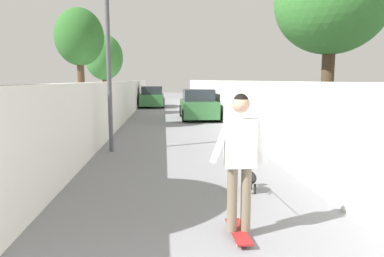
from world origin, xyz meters
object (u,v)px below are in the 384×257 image
lamp_post (108,34)px  tree_left_mid (104,58)px  tree_left_distant (79,38)px  car_far (152,97)px  dog (249,177)px  tree_right_far (331,3)px  skateboard (238,231)px  car_near (198,105)px  person_skateboarder (240,152)px

lamp_post → tree_left_mid: bearing=10.1°
tree_left_distant → car_far: tree_left_distant is taller
tree_left_distant → dog: (-8.28, -4.82, -3.35)m
tree_right_far → tree_left_distant: (5.50, 7.51, -0.31)m
skateboard → tree_left_distant: bearing=22.8°
car_near → car_far: same height
tree_right_far → dog: bearing=135.8°
lamp_post → skateboard: 6.90m
tree_left_mid → car_far: (5.92, -2.47, -2.54)m
skateboard → car_near: (13.72, -0.80, 0.65)m
person_skateboarder → lamp_post: bearing=23.6°
dog → lamp_post: bearing=38.5°
tree_right_far → car_far: size_ratio=1.38×
person_skateboarder → car_near: bearing=-3.3°
skateboard → car_far: (22.00, 1.85, 0.65)m
tree_left_distant → tree_right_far: bearing=-126.2°
tree_left_mid → car_far: bearing=-22.6°
skateboard → car_far: 22.09m
car_far → person_skateboarder: bearing=-175.2°
tree_left_mid → tree_left_distant: 6.01m
tree_right_far → lamp_post: (1.04, 5.72, -0.68)m
dog → tree_left_distant: bearing=30.2°
tree_left_distant → person_skateboarder: 11.21m
car_far → skateboard: bearing=-175.2°
car_near → car_far: size_ratio=1.04×
tree_left_distant → car_far: size_ratio=1.26×
person_skateboarder → car_far: 22.08m
person_skateboarder → car_far: bearing=4.8°
lamp_post → dog: bearing=-141.5°
tree_left_mid → tree_right_far: 13.80m
tree_right_far → car_far: 18.44m
tree_left_mid → skateboard: (-16.08, -4.32, -3.18)m
person_skateboarder → car_far: size_ratio=0.46×
lamp_post → car_far: size_ratio=1.26×
tree_right_far → car_far: bearing=16.4°
tree_left_mid → lamp_post: size_ratio=0.95×
tree_right_far → skateboard: 6.82m
lamp_post → dog: size_ratio=2.28×
skateboard → car_near: bearing=-3.3°
tree_left_distant → lamp_post: lamp_post is taller
skateboard → car_far: bearing=4.8°
tree_right_far → car_near: tree_right_far is taller
tree_right_far → tree_left_distant: tree_right_far is taller
skateboard → person_skateboarder: size_ratio=0.46×
tree_left_mid → tree_left_distant: tree_left_distant is taller
skateboard → dog: bearing=-17.9°
dog → tree_left_mid: bearing=18.9°
tree_left_mid → tree_left_distant: bearing=-179.2°
person_skateboarder → car_near: (13.72, -0.80, -0.41)m
tree_right_far → tree_left_distant: 9.31m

